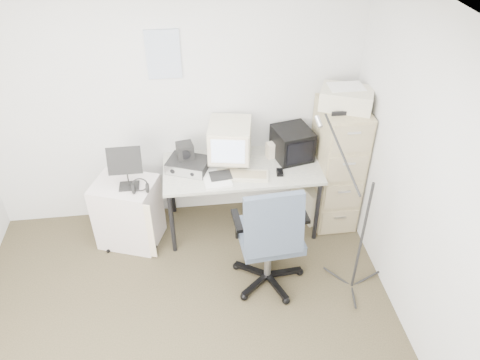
{
  "coord_description": "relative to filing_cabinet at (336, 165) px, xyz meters",
  "views": [
    {
      "loc": [
        0.16,
        -2.19,
        3.3
      ],
      "look_at": [
        0.55,
        0.95,
        0.95
      ],
      "focal_mm": 35.0,
      "sensor_mm": 36.0,
      "label": 1
    }
  ],
  "objects": [
    {
      "name": "floor",
      "position": [
        -1.58,
        -1.48,
        -0.66
      ],
      "size": [
        3.6,
        3.6,
        0.01
      ],
      "primitive_type": "cube",
      "color": "#302C1C",
      "rests_on": "ground"
    },
    {
      "name": "ceiling",
      "position": [
        -1.58,
        -1.48,
        1.85
      ],
      "size": [
        3.6,
        3.6,
        0.01
      ],
      "primitive_type": "cube",
      "color": "white",
      "rests_on": "ground"
    },
    {
      "name": "wall_back",
      "position": [
        -1.58,
        0.32,
        0.6
      ],
      "size": [
        3.6,
        0.02,
        2.5
      ],
      "primitive_type": "cube",
      "color": "silver",
      "rests_on": "ground"
    },
    {
      "name": "wall_right",
      "position": [
        0.22,
        -1.48,
        0.6
      ],
      "size": [
        0.02,
        3.6,
        2.5
      ],
      "primitive_type": "cube",
      "color": "silver",
      "rests_on": "ground"
    },
    {
      "name": "wall_calendar",
      "position": [
        -1.6,
        0.31,
        1.1
      ],
      "size": [
        0.3,
        0.02,
        0.44
      ],
      "primitive_type": "cube",
      "color": "white",
      "rests_on": "wall_back"
    },
    {
      "name": "filing_cabinet",
      "position": [
        0.0,
        0.0,
        0.0
      ],
      "size": [
        0.4,
        0.6,
        1.3
      ],
      "primitive_type": "cube",
      "color": "tan",
      "rests_on": "floor"
    },
    {
      "name": "printer",
      "position": [
        0.0,
        -0.01,
        0.74
      ],
      "size": [
        0.54,
        0.47,
        0.18
      ],
      "primitive_type": "cube",
      "rotation": [
        0.0,
        0.0,
        -0.41
      ],
      "color": "beige",
      "rests_on": "filing_cabinet"
    },
    {
      "name": "desk",
      "position": [
        -0.95,
        -0.03,
        -0.29
      ],
      "size": [
        1.5,
        0.7,
        0.73
      ],
      "primitive_type": "cube",
      "color": "beige",
      "rests_on": "floor"
    },
    {
      "name": "crt_monitor",
      "position": [
        -1.05,
        0.07,
        0.29
      ],
      "size": [
        0.45,
        0.47,
        0.42
      ],
      "primitive_type": "cube",
      "rotation": [
        0.0,
        0.0,
        -0.19
      ],
      "color": "beige",
      "rests_on": "desk"
    },
    {
      "name": "crt_tv",
      "position": [
        -0.44,
        0.09,
        0.23
      ],
      "size": [
        0.41,
        0.42,
        0.31
      ],
      "primitive_type": "cube",
      "rotation": [
        0.0,
        0.0,
        0.22
      ],
      "color": "black",
      "rests_on": "desk"
    },
    {
      "name": "desk_speaker",
      "position": [
        -0.64,
        0.11,
        0.16
      ],
      "size": [
        0.1,
        0.1,
        0.16
      ],
      "primitive_type": "cube",
      "rotation": [
        0.0,
        0.0,
        0.27
      ],
      "color": "beige",
      "rests_on": "desk"
    },
    {
      "name": "keyboard",
      "position": [
        -0.97,
        -0.19,
        0.09
      ],
      "size": [
        0.5,
        0.25,
        0.03
      ],
      "primitive_type": "cube",
      "rotation": [
        0.0,
        0.0,
        -0.16
      ],
      "color": "beige",
      "rests_on": "desk"
    },
    {
      "name": "mouse",
      "position": [
        -0.61,
        -0.18,
        0.1
      ],
      "size": [
        0.07,
        0.11,
        0.03
      ],
      "primitive_type": "cube",
      "rotation": [
        0.0,
        0.0,
        -0.12
      ],
      "color": "black",
      "rests_on": "desk"
    },
    {
      "name": "radio_receiver",
      "position": [
        -1.46,
        -0.01,
        0.13
      ],
      "size": [
        0.45,
        0.39,
        0.11
      ],
      "primitive_type": "cube",
      "rotation": [
        0.0,
        0.0,
        -0.38
      ],
      "color": "black",
      "rests_on": "desk"
    },
    {
      "name": "radio_speaker",
      "position": [
        -1.48,
        0.04,
        0.26
      ],
      "size": [
        0.17,
        0.17,
        0.15
      ],
      "primitive_type": "cube",
      "rotation": [
        0.0,
        0.0,
        0.19
      ],
      "color": "black",
      "rests_on": "radio_receiver"
    },
    {
      "name": "papers",
      "position": [
        -1.21,
        -0.18,
        0.09
      ],
      "size": [
        0.28,
        0.36,
        0.02
      ],
      "primitive_type": "cube",
      "rotation": [
        0.0,
        0.0,
        0.1
      ],
      "color": "white",
      "rests_on": "desk"
    },
    {
      "name": "pc_tower",
      "position": [
        -0.23,
        0.05,
        -0.45
      ],
      "size": [
        0.31,
        0.46,
        0.39
      ],
      "primitive_type": "cube",
      "rotation": [
        0.0,
        0.0,
        0.32
      ],
      "color": "beige",
      "rests_on": "floor"
    },
    {
      "name": "office_chair",
      "position": [
        -0.82,
        -0.82,
        -0.07
      ],
      "size": [
        0.71,
        0.71,
        1.16
      ],
      "primitive_type": "cube",
      "rotation": [
        0.0,
        0.0,
        0.07
      ],
      "color": "#313E53",
      "rests_on": "floor"
    },
    {
      "name": "side_cart",
      "position": [
        -2.07,
        -0.11,
        -0.3
      ],
      "size": [
        0.68,
        0.61,
        0.69
      ],
      "primitive_type": "cube",
      "rotation": [
        0.0,
        0.0,
        -0.34
      ],
      "color": "silver",
      "rests_on": "floor"
    },
    {
      "name": "music_stand",
      "position": [
        -2.01,
        -0.16,
        0.26
      ],
      "size": [
        0.31,
        0.18,
        0.44
      ],
      "primitive_type": "cube",
      "rotation": [
        0.0,
        0.0,
        -0.06
      ],
      "color": "black",
      "rests_on": "side_cart"
    },
    {
      "name": "headphones",
      "position": [
        -1.9,
        -0.25,
        0.09
      ],
      "size": [
        0.18,
        0.18,
        0.03
      ],
      "primitive_type": "torus",
      "rotation": [
        0.0,
        0.0,
        0.11
      ],
      "color": "black",
      "rests_on": "side_cart"
    },
    {
      "name": "mic_stand",
      "position": [
        -0.06,
        -0.98,
        0.11
      ],
      "size": [
        0.03,
        0.03,
        1.53
      ],
      "primitive_type": "cylinder",
      "rotation": [
        0.0,
        0.0,
        1.79
      ],
      "color": "black",
      "rests_on": "floor"
    }
  ]
}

